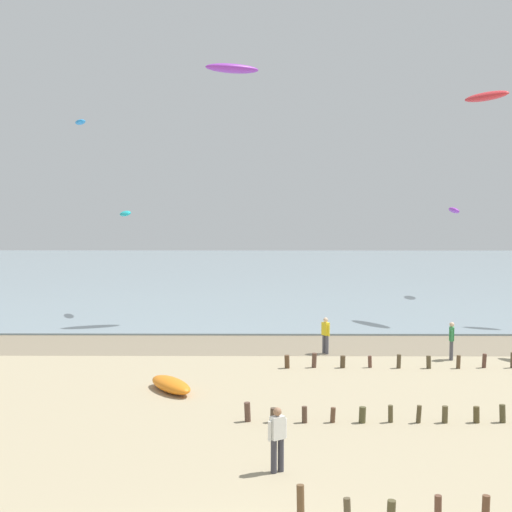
% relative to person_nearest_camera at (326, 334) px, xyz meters
% --- Properties ---
extents(wet_sand_strip, '(120.00, 5.11, 0.01)m').
position_rel_person_nearest_camera_xyz_m(wet_sand_strip, '(-2.58, 2.04, -0.91)').
color(wet_sand_strip, '#84755B').
rests_on(wet_sand_strip, ground).
extents(sea, '(160.00, 70.00, 0.10)m').
position_rel_person_nearest_camera_xyz_m(sea, '(-2.58, 39.59, -0.87)').
color(sea, '#7F939E').
rests_on(sea, ground).
extents(groyne_mid, '(15.67, 0.35, 0.64)m').
position_rel_person_nearest_camera_xyz_m(groyne_mid, '(4.28, -10.47, -0.65)').
color(groyne_mid, brown).
rests_on(groyne_mid, ground).
extents(groyne_far, '(12.33, 0.35, 0.68)m').
position_rel_person_nearest_camera_xyz_m(groyne_far, '(3.66, -2.87, -0.63)').
color(groyne_far, brown).
rests_on(groyne_far, ground).
extents(person_nearest_camera, '(0.38, 0.49, 1.71)m').
position_rel_person_nearest_camera_xyz_m(person_nearest_camera, '(0.00, 0.00, 0.00)').
color(person_nearest_camera, '#4C4C56').
rests_on(person_nearest_camera, ground).
extents(person_mid_beach, '(0.49, 0.38, 1.71)m').
position_rel_person_nearest_camera_xyz_m(person_mid_beach, '(-2.59, -14.69, 0.00)').
color(person_mid_beach, '#383842').
rests_on(person_mid_beach, ground).
extents(person_left_flank, '(0.30, 0.56, 1.71)m').
position_rel_person_nearest_camera_xyz_m(person_left_flank, '(5.54, -1.25, 0.00)').
color(person_left_flank, '#4C4C56').
rests_on(person_left_flank, ground).
extents(grounded_kite, '(2.20, 2.64, 0.51)m').
position_rel_person_nearest_camera_xyz_m(grounded_kite, '(-6.37, -6.75, -0.66)').
color(grounded_kite, orange).
rests_on(grounded_kite, ground).
extents(kite_aloft_2, '(3.41, 2.14, 0.52)m').
position_rel_person_nearest_camera_xyz_m(kite_aloft_2, '(-4.70, 9.21, 13.98)').
color(kite_aloft_2, purple).
extents(kite_aloft_3, '(2.65, 3.32, 0.78)m').
position_rel_person_nearest_camera_xyz_m(kite_aloft_3, '(10.37, 9.97, 12.47)').
color(kite_aloft_3, red).
extents(kite_aloft_4, '(1.63, 2.48, 0.41)m').
position_rel_person_nearest_camera_xyz_m(kite_aloft_4, '(-17.93, 26.11, 12.88)').
color(kite_aloft_4, '#2384D1').
extents(kite_aloft_9, '(1.02, 2.37, 0.64)m').
position_rel_person_nearest_camera_xyz_m(kite_aloft_9, '(11.48, 20.54, 5.65)').
color(kite_aloft_9, purple).
extents(kite_aloft_10, '(1.36, 2.12, 0.48)m').
position_rel_person_nearest_camera_xyz_m(kite_aloft_10, '(-11.53, 11.65, 5.50)').
color(kite_aloft_10, '#19B2B7').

